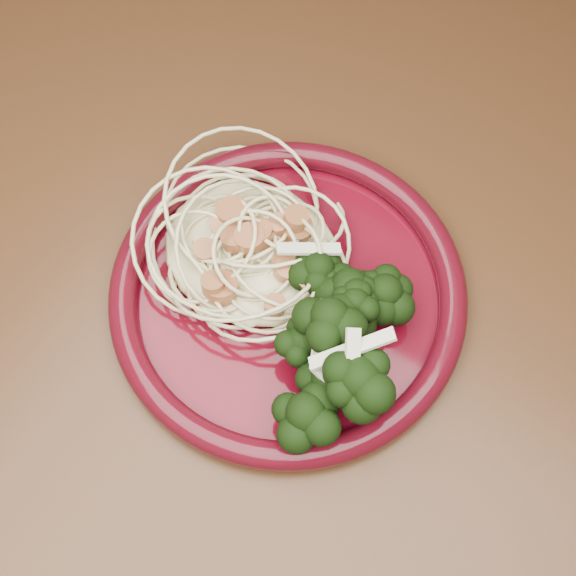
{
  "coord_description": "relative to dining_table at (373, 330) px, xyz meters",
  "views": [
    {
      "loc": [
        0.08,
        -0.28,
        1.33
      ],
      "look_at": [
        -0.06,
        -0.05,
        0.77
      ],
      "focal_mm": 50.0,
      "sensor_mm": 36.0,
      "label": 1
    }
  ],
  "objects": [
    {
      "name": "spaghetti_pile",
      "position": [
        -0.1,
        -0.04,
        0.12
      ],
      "size": [
        0.18,
        0.17,
        0.03
      ],
      "primitive_type": "ellipsoid",
      "rotation": [
        0.0,
        0.0,
        -0.33
      ],
      "color": "beige",
      "rests_on": "dinner_plate"
    },
    {
      "name": "onion_garnish",
      "position": [
        -0.01,
        -0.07,
        0.17
      ],
      "size": [
        0.1,
        0.12,
        0.05
      ],
      "primitive_type": null,
      "rotation": [
        0.0,
        0.0,
        -0.33
      ],
      "color": "beige",
      "rests_on": "broccoli_pile"
    },
    {
      "name": "broccoli_pile",
      "position": [
        -0.01,
        -0.07,
        0.13
      ],
      "size": [
        0.14,
        0.18,
        0.06
      ],
      "primitive_type": "ellipsoid",
      "rotation": [
        0.0,
        0.0,
        -0.33
      ],
      "color": "black",
      "rests_on": "dinner_plate"
    },
    {
      "name": "dining_table",
      "position": [
        0.0,
        0.0,
        0.0
      ],
      "size": [
        1.2,
        0.8,
        0.75
      ],
      "color": "#472814",
      "rests_on": "ground"
    },
    {
      "name": "dinner_plate",
      "position": [
        -0.06,
        -0.05,
        0.11
      ],
      "size": [
        0.36,
        0.36,
        0.02
      ],
      "rotation": [
        0.0,
        0.0,
        -0.33
      ],
      "color": "#4B0510",
      "rests_on": "dining_table"
    },
    {
      "name": "scallop_cluster",
      "position": [
        -0.1,
        -0.04,
        0.16
      ],
      "size": [
        0.16,
        0.16,
        0.04
      ],
      "primitive_type": null,
      "rotation": [
        0.0,
        0.0,
        -0.33
      ],
      "color": "#B16E41",
      "rests_on": "spaghetti_pile"
    }
  ]
}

